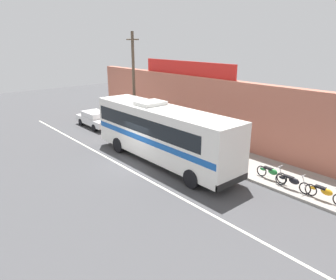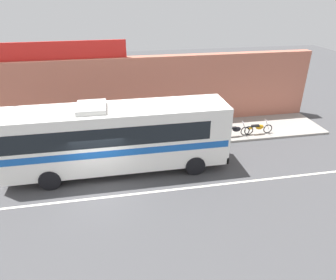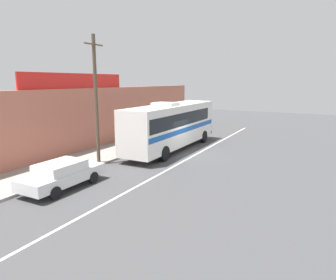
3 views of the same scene
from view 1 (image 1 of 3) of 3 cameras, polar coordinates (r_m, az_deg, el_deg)
name	(u,v)px [view 1 (image 1 of 3)]	position (r m, az deg, el deg)	size (l,w,h in m)	color
ground_plane	(134,163)	(19.92, -6.34, -4.26)	(70.00, 70.00, 0.00)	#444447
sidewalk_slab	(192,145)	(23.00, 4.39, -0.93)	(30.00, 3.60, 0.14)	gray
storefront_facade	(213,110)	(23.89, 8.21, 5.46)	(30.00, 0.70, 4.80)	#B26651
storefront_billboard	(186,68)	(25.50, 3.37, 13.10)	(9.98, 0.12, 1.10)	red
road_center_stripe	(123,166)	(19.52, -8.28, -4.81)	(30.00, 0.14, 0.01)	silver
intercity_bus	(161,131)	(19.40, -1.26, 1.70)	(11.34, 2.60, 3.78)	white
parked_car	(96,119)	(28.67, -13.20, 3.84)	(4.42, 1.89, 1.37)	silver
utility_pole	(134,83)	(25.04, -6.31, 10.45)	(1.60, 0.22, 7.99)	brown
motorcycle_blue	(271,172)	(18.00, 18.46, -5.67)	(1.86, 0.56, 0.94)	black
motorcycle_purple	(324,192)	(16.72, 26.84, -8.60)	(1.96, 0.56, 0.94)	black
motorcycle_red	(292,182)	(17.25, 21.89, -7.11)	(1.95, 0.56, 0.94)	black
pedestrian_near_shop	(191,130)	(23.16, 4.21, 1.89)	(0.30, 0.48, 1.66)	brown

